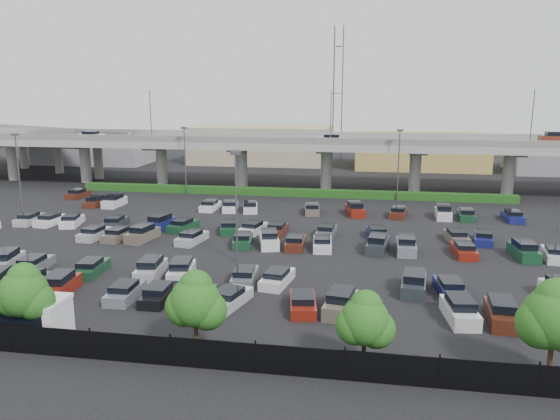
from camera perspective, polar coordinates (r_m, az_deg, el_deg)
name	(u,v)px	position (r m, az deg, el deg)	size (l,w,h in m)	color
ground	(255,239)	(58.99, -2.62, -3.03)	(280.00, 280.00, 0.00)	black
overpass	(295,145)	(88.85, 1.55, 6.76)	(150.00, 13.00, 15.80)	gray
on_ramp	(41,136)	(117.97, -23.68, 7.06)	(50.93, 30.13, 8.80)	gray
hedge	(289,192)	(82.87, 0.98, 1.87)	(66.00, 1.60, 1.10)	#184313
fence	(154,350)	(33.52, -13.06, -14.06)	(70.00, 0.10, 2.00)	black
tree_row	(173,299)	(33.46, -11.10, -9.12)	(65.07, 3.66, 5.94)	#332316
shuttle_bus	(5,314)	(40.22, -26.81, -9.71)	(8.26, 2.88, 2.65)	silver
parked_cars	(229,246)	(54.23, -5.31, -3.78)	(62.92, 41.60, 1.67)	white
light_poles	(222,178)	(60.54, -6.11, 3.36)	(66.90, 48.38, 10.30)	#4D4E53
distant_buildings	(373,148)	(118.01, 9.66, 6.40)	(138.00, 24.00, 9.00)	gray
comm_tower	(338,91)	(129.84, 6.07, 12.28)	(2.40, 2.40, 30.00)	#4D4E53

